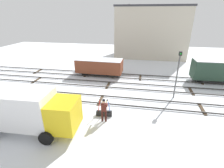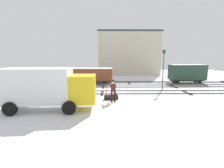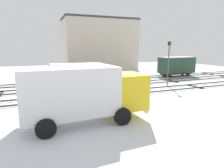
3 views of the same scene
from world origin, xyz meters
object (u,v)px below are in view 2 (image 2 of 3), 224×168
(delivery_truck, at_px, (48,87))
(freight_car_near_switch, at_px, (92,74))
(rail_worker, at_px, (113,89))
(switch_lever_frame, at_px, (111,97))
(signal_post, at_px, (163,66))
(freight_car_mid_siding, at_px, (187,73))

(delivery_truck, relative_size, freight_car_near_switch, 1.10)
(rail_worker, relative_size, freight_car_near_switch, 0.32)
(switch_lever_frame, bearing_deg, rail_worker, -84.00)
(signal_post, xyz_separation_m, freight_car_near_switch, (-8.48, 4.84, -1.43))
(rail_worker, distance_m, signal_post, 7.67)
(rail_worker, bearing_deg, switch_lever_frame, 96.00)
(delivery_truck, relative_size, freight_car_mid_siding, 1.32)
(delivery_truck, xyz_separation_m, freight_car_near_switch, (1.88, 11.60, -0.41))
(signal_post, xyz_separation_m, freight_car_mid_siding, (5.07, 4.84, -1.19))
(rail_worker, relative_size, freight_car_mid_siding, 0.38)
(switch_lever_frame, height_order, signal_post, signal_post)
(signal_post, bearing_deg, delivery_truck, -146.86)
(switch_lever_frame, distance_m, signal_post, 7.59)
(rail_worker, relative_size, delivery_truck, 0.29)
(rail_worker, bearing_deg, freight_car_mid_siding, 35.27)
(delivery_truck, distance_m, signal_post, 12.41)
(freight_car_mid_siding, height_order, freight_car_near_switch, freight_car_mid_siding)
(signal_post, height_order, freight_car_mid_siding, signal_post)
(freight_car_near_switch, bearing_deg, rail_worker, -72.66)
(switch_lever_frame, relative_size, delivery_truck, 0.22)
(delivery_truck, height_order, signal_post, signal_post)
(delivery_truck, xyz_separation_m, freight_car_mid_siding, (15.43, 11.60, -0.17))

